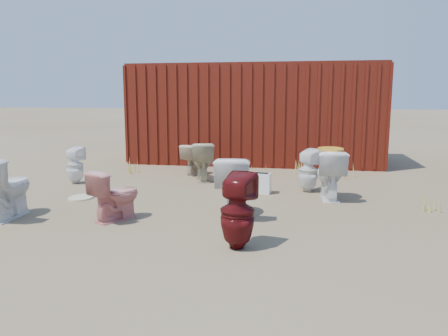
% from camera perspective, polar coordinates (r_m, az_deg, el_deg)
% --- Properties ---
extents(ground, '(100.00, 100.00, 0.00)m').
position_cam_1_polar(ground, '(6.26, -0.98, -5.86)').
color(ground, brown).
rests_on(ground, ground).
extents(shipping_container, '(6.00, 2.40, 2.40)m').
position_cam_1_polar(shipping_container, '(11.20, 4.21, 7.10)').
color(shipping_container, '#4D160C').
rests_on(shipping_container, ground).
extents(toilet_front_a, '(0.52, 0.86, 0.86)m').
position_cam_1_polar(toilet_front_a, '(6.61, -26.66, -2.23)').
color(toilet_front_a, white).
rests_on(toilet_front_a, ground).
extents(toilet_front_pink, '(0.67, 0.77, 0.68)m').
position_cam_1_polar(toilet_front_pink, '(6.01, -14.00, -3.44)').
color(toilet_front_pink, '#E48B84').
rests_on(toilet_front_pink, ground).
extents(toilet_front_c, '(0.53, 0.86, 0.84)m').
position_cam_1_polar(toilet_front_c, '(6.01, 1.28, -2.39)').
color(toilet_front_c, white).
rests_on(toilet_front_c, ground).
extents(toilet_front_maroon, '(0.45, 0.46, 0.83)m').
position_cam_1_polar(toilet_front_maroon, '(4.74, 1.77, -5.68)').
color(toilet_front_maroon, '#5A0F11').
rests_on(toilet_front_maroon, ground).
extents(toilet_back_a, '(0.35, 0.36, 0.70)m').
position_cam_1_polar(toilet_back_a, '(8.73, -18.90, 0.34)').
color(toilet_back_a, white).
rests_on(toilet_back_a, ground).
extents(toilet_back_beige_left, '(0.62, 0.83, 0.76)m').
position_cam_1_polar(toilet_back_beige_left, '(8.56, -2.86, 0.87)').
color(toilet_back_beige_left, '#BFB28C').
rests_on(toilet_back_beige_left, ground).
extents(toilet_back_beige_right, '(0.53, 0.71, 0.65)m').
position_cam_1_polar(toilet_back_beige_right, '(9.19, -3.87, 1.11)').
color(toilet_back_beige_right, beige).
rests_on(toilet_back_beige_right, ground).
extents(toilet_back_yellowlid, '(0.52, 0.83, 0.80)m').
position_cam_1_polar(toilet_back_yellowlid, '(7.21, 13.63, -0.83)').
color(toilet_back_yellowlid, white).
rests_on(toilet_back_yellowlid, ground).
extents(toilet_back_e, '(0.47, 0.47, 0.75)m').
position_cam_1_polar(toilet_back_e, '(7.68, 10.94, -0.32)').
color(toilet_back_e, white).
rests_on(toilet_back_e, ground).
extents(yellow_lid, '(0.41, 0.51, 0.02)m').
position_cam_1_polar(yellow_lid, '(7.15, 13.76, 2.43)').
color(yellow_lid, gold).
rests_on(yellow_lid, toilet_back_yellowlid).
extents(loose_tank, '(0.52, 0.26, 0.35)m').
position_cam_1_polar(loose_tank, '(7.51, 4.23, -1.93)').
color(loose_tank, white).
rests_on(loose_tank, ground).
extents(loose_lid_near, '(0.38, 0.50, 0.02)m').
position_cam_1_polar(loose_lid_near, '(7.49, -18.14, -3.69)').
color(loose_lid_near, beige).
rests_on(loose_lid_near, ground).
extents(loose_lid_far, '(0.59, 0.58, 0.02)m').
position_cam_1_polar(loose_lid_far, '(8.77, -1.65, -1.35)').
color(loose_lid_far, beige).
rests_on(loose_lid_far, ground).
extents(weed_clump_a, '(0.36, 0.36, 0.30)m').
position_cam_1_polar(weed_clump_a, '(9.59, -11.38, 0.23)').
color(weed_clump_a, '#B2A747').
rests_on(weed_clump_a, ground).
extents(weed_clump_b, '(0.32, 0.32, 0.29)m').
position_cam_1_polar(weed_clump_b, '(8.59, 4.47, -0.70)').
color(weed_clump_b, '#B2A747').
rests_on(weed_clump_b, ground).
extents(weed_clump_c, '(0.36, 0.36, 0.29)m').
position_cam_1_polar(weed_clump_c, '(9.18, 15.67, -0.37)').
color(weed_clump_c, '#B2A747').
rests_on(weed_clump_c, ground).
extents(weed_clump_d, '(0.30, 0.30, 0.23)m').
position_cam_1_polar(weed_clump_d, '(9.36, -0.51, -0.02)').
color(weed_clump_d, '#B2A747').
rests_on(weed_clump_d, ground).
extents(weed_clump_e, '(0.34, 0.34, 0.28)m').
position_cam_1_polar(weed_clump_e, '(9.55, 9.81, 0.19)').
color(weed_clump_e, '#B2A747').
rests_on(weed_clump_e, ground).
extents(weed_clump_f, '(0.28, 0.28, 0.26)m').
position_cam_1_polar(weed_clump_f, '(6.91, 25.39, -4.21)').
color(weed_clump_f, '#B2A747').
rests_on(weed_clump_f, ground).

